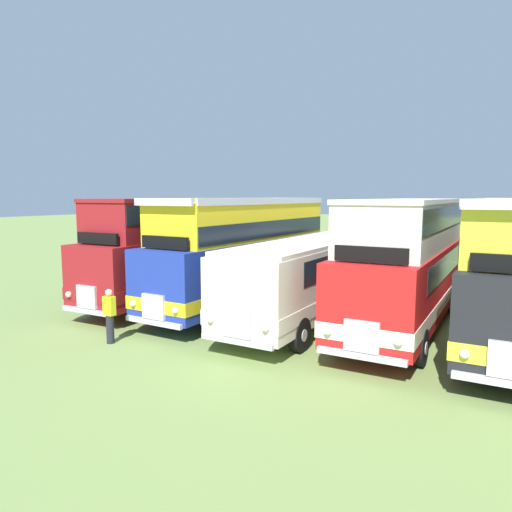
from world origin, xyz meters
name	(u,v)px	position (x,y,z in m)	size (l,w,h in m)	color
ground_plane	(454,336)	(0.00, 0.00, 0.00)	(200.00, 200.00, 0.00)	#7A934C
bus_first_in_row	(179,244)	(-11.45, -0.04, 2.47)	(2.80, 10.49, 4.49)	maroon
bus_second_in_row	(245,250)	(-8.18, 0.17, 2.36)	(2.78, 10.85, 4.52)	#1E339E
bus_third_in_row	(316,272)	(-4.91, -0.15, 1.76)	(2.67, 11.05, 2.99)	silver
bus_fourth_in_row	(408,258)	(-1.64, 0.19, 2.47)	(2.68, 10.56, 4.49)	red
marshal_person	(110,316)	(-9.29, -6.21, 0.89)	(0.36, 0.24, 1.73)	#23232D
rope_fence_line	(483,269)	(0.00, 11.65, 0.68)	(28.98, 0.08, 1.05)	#8C704C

